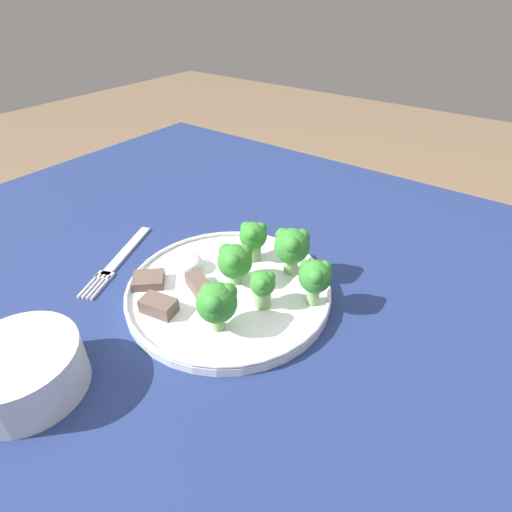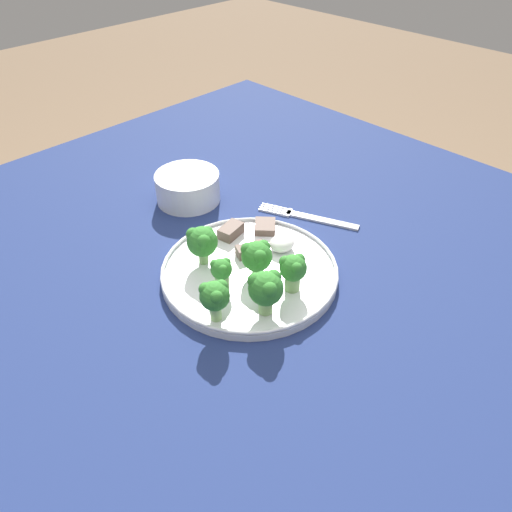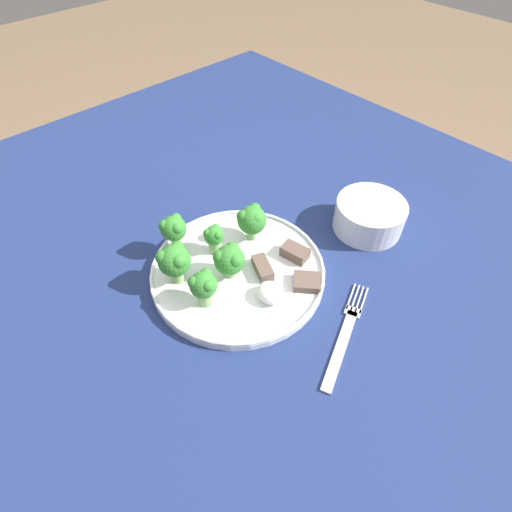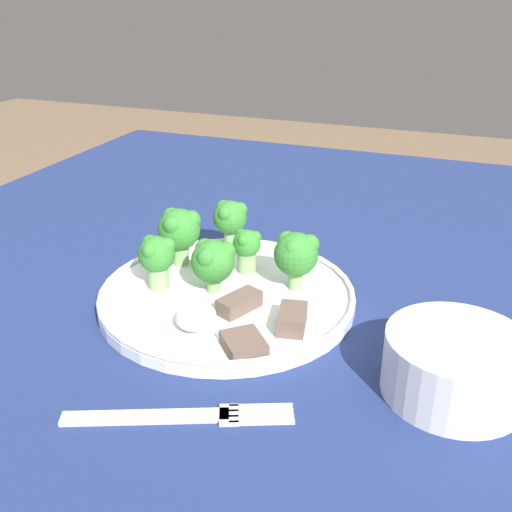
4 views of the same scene
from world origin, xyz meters
The scene contains 14 objects.
table centered at (0.00, 0.00, 0.64)m, with size 1.30×1.17×0.72m.
dinner_plate centered at (0.03, -0.06, 0.73)m, with size 0.28×0.28×0.02m.
fork centered at (0.22, -0.02, 0.72)m, with size 0.09×0.18×0.00m.
cream_bowl centered at (0.10, 0.19, 0.75)m, with size 0.12×0.12×0.06m.
broccoli_floret_near_rim_left centered at (-0.01, 0.01, 0.78)m, with size 0.05×0.05×0.07m.
broccoli_floret_center_left centered at (0.03, -0.07, 0.77)m, with size 0.05×0.05×0.06m.
broccoli_floret_back_left centered at (-0.08, -0.10, 0.78)m, with size 0.04×0.04×0.06m.
broccoli_floret_front_left centered at (-0.02, -0.14, 0.78)m, with size 0.05×0.05×0.07m.
broccoli_floret_center_back centered at (-0.03, -0.06, 0.77)m, with size 0.03×0.03×0.05m.
broccoli_floret_mid_cluster centered at (0.04, -0.14, 0.77)m, with size 0.04×0.04×0.06m.
meat_slice_front_slice centered at (0.07, 0.03, 0.74)m, with size 0.05×0.03×0.02m.
meat_slice_middle_slice centered at (0.12, 0.00, 0.74)m, with size 0.05×0.05×0.01m.
meat_slice_rear_slice centered at (0.06, -0.03, 0.74)m, with size 0.05×0.04×0.02m.
sauce_dollop centered at (0.10, -0.06, 0.75)m, with size 0.04×0.04×0.02m.
Camera 4 is at (0.56, 0.18, 1.05)m, focal length 42.00 mm.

